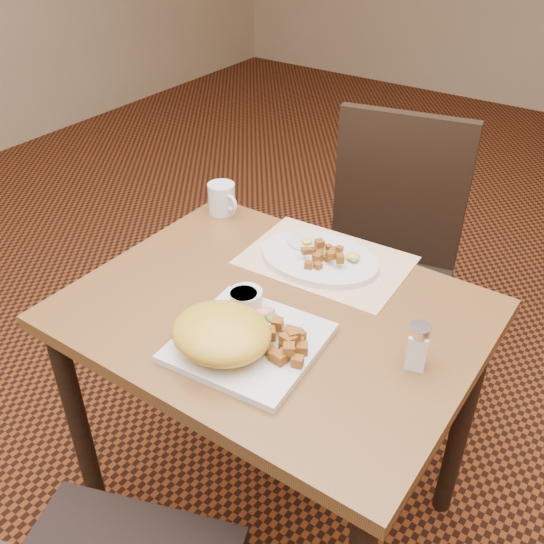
{
  "coord_description": "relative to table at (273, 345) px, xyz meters",
  "views": [
    {
      "loc": [
        0.62,
        -0.89,
        1.58
      ],
      "look_at": [
        -0.03,
        0.03,
        0.82
      ],
      "focal_mm": 40.0,
      "sensor_mm": 36.0,
      "label": 1
    }
  ],
  "objects": [
    {
      "name": "table",
      "position": [
        0.0,
        0.0,
        0.0
      ],
      "size": [
        0.9,
        0.7,
        0.75
      ],
      "color": "brown",
      "rests_on": "ground"
    },
    {
      "name": "garnish_sq",
      "position": [
        0.03,
        -0.06,
        0.14
      ],
      "size": [
        0.1,
        0.07,
        0.03
      ],
      "color": "#387223",
      "rests_on": "plate_square"
    },
    {
      "name": "home_fries_sq",
      "position": [
        0.11,
        -0.12,
        0.14
      ],
      "size": [
        0.11,
        0.11,
        0.04
      ],
      "color": "#985618",
      "rests_on": "plate_square"
    },
    {
      "name": "ramekin",
      "position": [
        -0.04,
        -0.05,
        0.15
      ],
      "size": [
        0.07,
        0.07,
        0.04
      ],
      "color": "silver",
      "rests_on": "plate_square"
    },
    {
      "name": "hollandaise_mound",
      "position": [
        -0.0,
        -0.18,
        0.16
      ],
      "size": [
        0.21,
        0.19,
        0.08
      ],
      "color": "gold",
      "rests_on": "plate_square"
    },
    {
      "name": "fried_egg",
      "position": [
        -0.07,
        0.26,
        0.13
      ],
      "size": [
        0.1,
        0.1,
        0.02
      ],
      "color": "white",
      "rests_on": "plate_oval"
    },
    {
      "name": "salt_shaker",
      "position": [
        0.34,
        0.01,
        0.16
      ],
      "size": [
        0.05,
        0.05,
        0.1
      ],
      "color": "white",
      "rests_on": "table"
    },
    {
      "name": "plate_square",
      "position": [
        0.03,
        -0.13,
        0.12
      ],
      "size": [
        0.3,
        0.3,
        0.02
      ],
      "primitive_type": "cube",
      "rotation": [
        0.0,
        0.0,
        0.09
      ],
      "color": "silver",
      "rests_on": "table"
    },
    {
      "name": "plate_oval",
      "position": [
        -0.01,
        0.22,
        0.12
      ],
      "size": [
        0.32,
        0.24,
        0.02
      ],
      "primitive_type": null,
      "rotation": [
        0.0,
        0.0,
        0.06
      ],
      "color": "silver",
      "rests_on": "placemat"
    },
    {
      "name": "chair_far",
      "position": [
        -0.02,
        0.66,
        -0.1
      ],
      "size": [
        0.5,
        0.51,
        0.97
      ],
      "rotation": [
        0.0,
        0.0,
        3.35
      ],
      "color": "black",
      "rests_on": "ground"
    },
    {
      "name": "coffee_mug",
      "position": [
        -0.38,
        0.29,
        0.15
      ],
      "size": [
        0.11,
        0.08,
        0.09
      ],
      "color": "silver",
      "rests_on": "table"
    },
    {
      "name": "garnish_ov",
      "position": [
        0.06,
        0.25,
        0.14
      ],
      "size": [
        0.05,
        0.05,
        0.02
      ],
      "color": "#387223",
      "rests_on": "plate_oval"
    },
    {
      "name": "home_fries_ov",
      "position": [
        0.0,
        0.22,
        0.14
      ],
      "size": [
        0.12,
        0.12,
        0.04
      ],
      "color": "#985618",
      "rests_on": "plate_oval"
    },
    {
      "name": "placemat",
      "position": [
        -0.0,
        0.24,
        0.11
      ],
      "size": [
        0.41,
        0.3,
        0.0
      ],
      "primitive_type": "cube",
      "rotation": [
        0.0,
        0.0,
        0.05
      ],
      "color": "white",
      "rests_on": "table"
    },
    {
      "name": "ground",
      "position": [
        0.0,
        0.0,
        -0.64
      ],
      "size": [
        8.0,
        8.0,
        0.0
      ],
      "primitive_type": "plane",
      "color": "black",
      "rests_on": "ground"
    }
  ]
}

